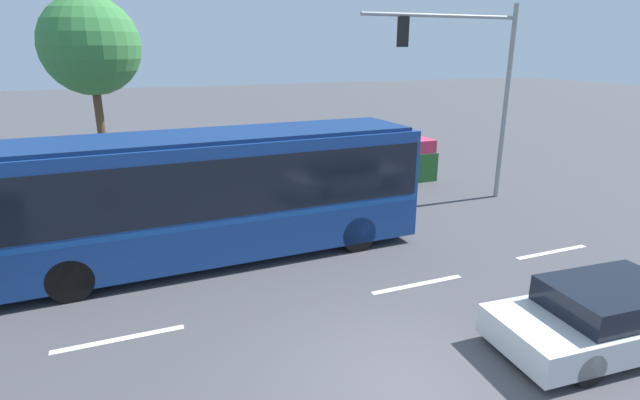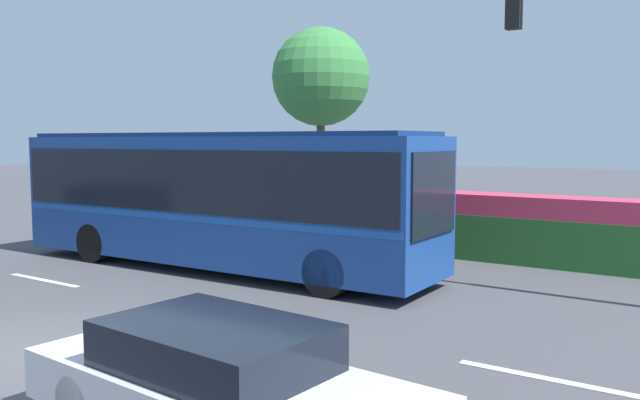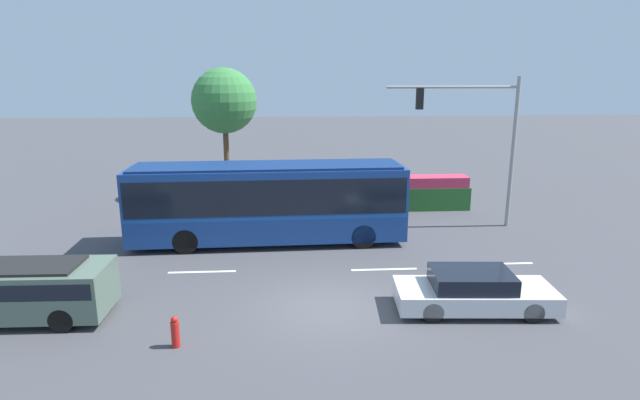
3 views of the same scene
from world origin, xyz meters
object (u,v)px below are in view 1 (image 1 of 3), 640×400
city_bus (206,190)px  sedan_foreground (613,315)px  traffic_light_pole (477,75)px  street_tree_left (90,46)px

city_bus → sedan_foreground: size_ratio=2.36×
city_bus → sedan_foreground: 9.32m
city_bus → sedan_foreground: (6.29, -6.76, -1.30)m
sedan_foreground → traffic_light_pole: 9.87m
traffic_light_pole → street_tree_left: size_ratio=0.94×
traffic_light_pole → street_tree_left: bearing=-28.7°
traffic_light_pole → sedan_foreground: bearing=69.0°
traffic_light_pole → street_tree_left: 13.89m
city_bus → traffic_light_pole: (9.55, 1.71, 2.59)m
sedan_foreground → street_tree_left: size_ratio=0.66×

